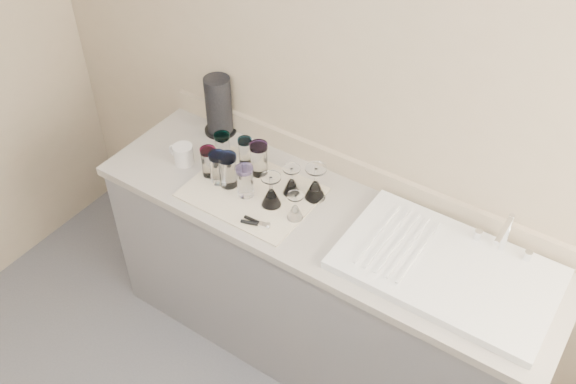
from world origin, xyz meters
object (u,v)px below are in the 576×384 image
Objects in this scene: tumbler_teal at (223,147)px; tumbler_purple at (259,159)px; tumbler_lavender at (245,181)px; goblet_front_left at (271,195)px; sink_unit at (447,268)px; can_opener at (256,223)px; goblet_back_left at (292,184)px; goblet_back_right at (315,187)px; tumbler_cyan at (245,151)px; goblet_front_right at (295,210)px; tumbler_magenta at (209,162)px; white_mug at (183,154)px; tumbler_blue at (228,170)px; tumbler_extra at (218,167)px; paper_towel_roll at (219,106)px.

tumbler_teal is 0.19m from tumbler_purple.
tumbler_teal is at bearing 149.42° from tumbler_lavender.
goblet_front_left is (0.13, 0.01, -0.02)m from tumbler_lavender.
sink_unit is 5.07× the size of tumbler_purple.
can_opener is at bearing -164.69° from sink_unit.
goblet_front_left is at bearing 97.91° from can_opener.
goblet_back_right reaches higher than goblet_back_left.
goblet_front_right is (0.39, -0.18, -0.02)m from tumbler_cyan.
goblet_back_right reaches higher than goblet_front_left.
tumbler_purple is at bearing 35.97° from tumbler_magenta.
tumbler_lavender reaches higher than white_mug.
goblet_back_left reaches higher than can_opener.
goblet_back_left is 1.05× the size of white_mug.
goblet_back_right is at bearing 68.17° from can_opener.
can_opener is at bearing -47.33° from tumbler_cyan.
tumbler_blue reaches higher than tumbler_extra.
tumbler_extra is 0.33m from can_opener.
tumbler_magenta is 0.49m from goblet_back_right.
tumbler_extra reaches higher than tumbler_lavender.
sink_unit is at bearing 5.19° from goblet_front_left.
can_opener is (0.28, -0.30, -0.06)m from tumbler_cyan.
tumbler_cyan is at bearing 24.97° from tumbler_teal.
goblet_front_right is (0.36, -0.01, -0.04)m from tumbler_blue.
tumbler_magenta is at bearing -164.75° from goblet_back_left.
goblet_front_right is 0.42× the size of paper_towel_roll.
tumbler_cyan is 0.18m from tumbler_magenta.
tumbler_extra is 1.00× the size of goblet_front_left.
tumbler_blue is 1.09× the size of tumbler_lavender.
tumbler_cyan is at bearing 62.89° from tumbler_magenta.
tumbler_blue is 1.32× the size of goblet_front_right.
paper_towel_roll is at bearing 152.20° from tumbler_cyan.
goblet_back_right is at bearing 11.50° from white_mug.
goblet_front_right is at bearing -2.51° from tumbler_magenta.
tumbler_blue is (-0.07, -0.14, 0.00)m from tumbler_purple.
can_opener is at bearing -56.51° from tumbler_purple.
goblet_back_left is (0.16, 0.12, -0.03)m from tumbler_lavender.
tumbler_purple is at bearing 175.79° from sink_unit.
white_mug is at bearing 177.25° from tumbler_blue.
sink_unit is 6.64× the size of goblet_front_right.
tumbler_purple is at bearing -16.32° from tumbler_cyan.
can_opener is at bearing -82.09° from goblet_front_left.
tumbler_purple and tumbler_blue have the same top height.
tumbler_purple reaches higher than tumbler_teal.
goblet_front_right reaches higher than can_opener.
tumbler_cyan is 0.91× the size of tumbler_magenta.
goblet_back_left is (0.26, 0.11, -0.04)m from tumbler_blue.
goblet_back_left is 0.16m from goblet_front_right.
tumbler_lavender is at bearing -149.45° from goblet_back_right.
tumbler_teal reaches higher than can_opener.
paper_towel_roll is (-0.64, 0.16, 0.08)m from goblet_back_right.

